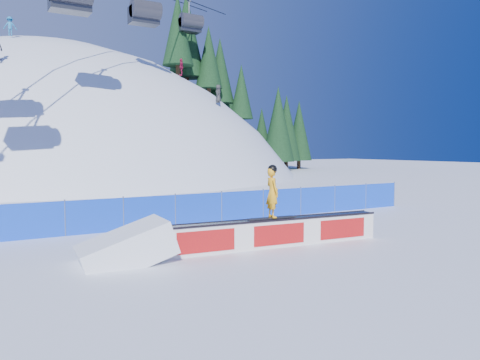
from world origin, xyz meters
TOP-DOWN VIEW (x-y plane):
  - ground at (0.00, 0.00)m, footprint 160.00×160.00m
  - snow_hill at (0.00, 42.00)m, footprint 64.00×64.00m
  - treeline at (25.82, 43.45)m, footprint 23.66×11.54m
  - safety_fence at (0.00, 4.50)m, footprint 22.05×0.05m
  - rail_box at (0.20, -0.47)m, footprint 7.24×1.09m
  - snow_ramp at (-4.30, -0.10)m, footprint 2.61×1.76m
  - snowboarder at (0.07, -0.46)m, footprint 1.57×0.59m
  - distant_skiers at (2.03, 29.83)m, footprint 19.12×8.97m

SIDE VIEW (x-z plane):
  - snow_hill at x=0.00m, z-range -50.00..14.00m
  - ground at x=0.00m, z-range 0.00..0.00m
  - snow_ramp at x=-4.30m, z-range -0.78..0.78m
  - rail_box at x=0.20m, z-range -0.01..0.86m
  - safety_fence at x=0.00m, z-range -0.05..1.25m
  - snowboarder at x=0.07m, z-range 0.85..2.47m
  - treeline at x=25.82m, z-range -0.96..17.69m
  - distant_skiers at x=2.03m, z-range 7.29..14.56m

